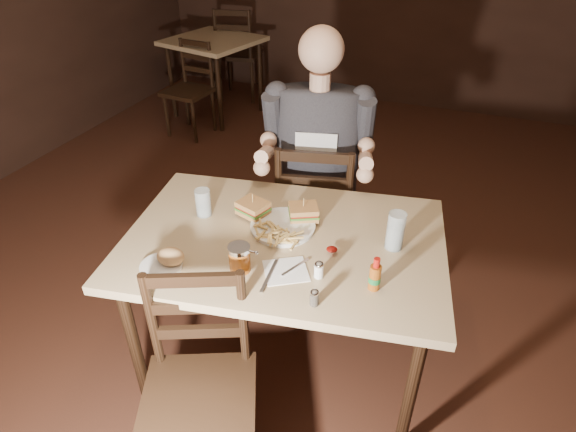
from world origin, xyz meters
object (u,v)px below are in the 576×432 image
(glass_right, at_px, (395,231))
(diner, at_px, (318,131))
(main_table, at_px, (284,252))
(hot_sauce, at_px, (375,274))
(chair_far, at_px, (315,211))
(glass_left, at_px, (203,203))
(bg_table, at_px, (214,48))
(syrup_dispenser, at_px, (240,258))
(side_plate, at_px, (161,267))
(dinner_plate, at_px, (283,227))
(bg_chair_near, at_px, (188,91))
(bg_chair_far, at_px, (239,53))
(chair_near, at_px, (198,402))

(glass_right, bearing_deg, diner, 133.81)
(glass_right, bearing_deg, main_table, -166.47)
(glass_right, relative_size, hot_sauce, 1.18)
(chair_far, distance_m, glass_left, 0.80)
(bg_table, distance_m, syrup_dispenser, 3.52)
(main_table, distance_m, chair_far, 0.72)
(chair_far, xyz_separation_m, glass_right, (0.51, -0.57, 0.38))
(side_plate, bearing_deg, syrup_dispenser, 20.14)
(main_table, bearing_deg, dinner_plate, 114.23)
(bg_table, relative_size, chair_far, 1.02)
(glass_left, bearing_deg, bg_chair_near, 123.47)
(bg_table, relative_size, hot_sauce, 7.04)
(bg_chair_near, relative_size, syrup_dispenser, 7.75)
(hot_sauce, xyz_separation_m, side_plate, (-0.78, -0.18, -0.06))
(bg_chair_far, xyz_separation_m, side_plate, (1.49, -3.70, 0.29))
(bg_table, distance_m, bg_chair_far, 0.58)
(main_table, xyz_separation_m, diner, (-0.07, 0.62, 0.28))
(chair_far, bearing_deg, diner, 90.00)
(glass_left, distance_m, glass_right, 0.83)
(main_table, height_order, bg_chair_far, bg_chair_far)
(chair_far, xyz_separation_m, bg_chair_far, (-1.78, 2.67, 0.02))
(chair_near, bearing_deg, side_plate, 112.19)
(dinner_plate, relative_size, glass_left, 2.17)
(diner, distance_m, glass_left, 0.69)
(chair_near, distance_m, syrup_dispenser, 0.53)
(chair_far, relative_size, side_plate, 5.99)
(chair_far, height_order, glass_left, chair_far)
(bg_chair_far, distance_m, syrup_dispenser, 4.02)
(chair_near, height_order, side_plate, chair_near)
(bg_chair_near, bearing_deg, chair_near, -52.70)
(diner, bearing_deg, side_plate, -120.21)
(glass_right, bearing_deg, dinner_plate, -174.71)
(diner, xyz_separation_m, side_plate, (-0.30, -0.97, -0.20))
(chair_far, relative_size, glass_left, 7.62)
(chair_far, relative_size, bg_chair_near, 1.11)
(bg_chair_far, bearing_deg, chair_near, 103.49)
(side_plate, bearing_deg, chair_near, -44.19)
(chair_near, xyz_separation_m, dinner_plate, (0.06, 0.68, 0.34))
(bg_chair_far, height_order, diner, diner)
(bg_chair_near, distance_m, syrup_dispenser, 3.09)
(syrup_dispenser, bearing_deg, bg_chair_far, 106.80)
(bg_table, relative_size, diner, 0.98)
(bg_table, distance_m, chair_near, 3.85)
(hot_sauce, bearing_deg, syrup_dispenser, -170.76)
(glass_right, height_order, hot_sauce, glass_right)
(dinner_plate, bearing_deg, main_table, -65.77)
(main_table, relative_size, glass_left, 11.64)
(glass_left, relative_size, syrup_dispenser, 1.13)
(main_table, xyz_separation_m, bg_table, (-1.85, 2.80, -0.02))
(diner, distance_m, syrup_dispenser, 0.88)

